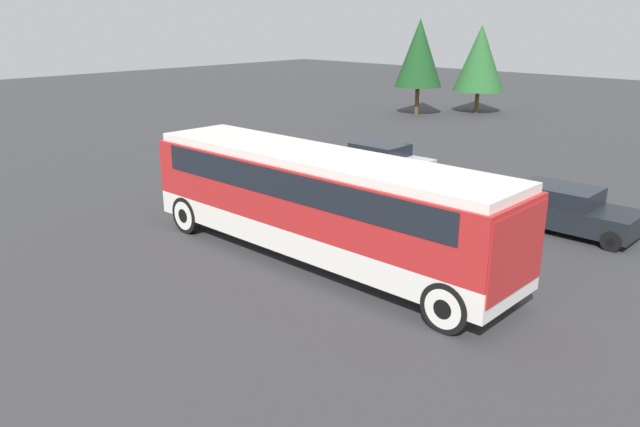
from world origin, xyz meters
name	(u,v)px	position (x,y,z in m)	size (l,w,h in m)	color
ground_plane	(320,260)	(0.00, 0.00, 0.00)	(120.00, 120.00, 0.00)	#38383A
tour_bus	(323,197)	(0.10, 0.00, 1.83)	(11.40, 2.63, 3.01)	silver
parked_car_near	(382,159)	(-4.90, 9.04, 0.65)	(4.23, 1.94, 1.29)	#BCBCC1
parked_car_mid	(562,209)	(3.75, 7.07, 0.70)	(4.49, 1.89, 1.41)	black
tree_center	(480,58)	(-10.98, 27.54, 3.72)	(3.45, 3.45, 5.94)	brown
tree_right	(419,53)	(-13.38, 23.77, 4.12)	(3.13, 3.13, 6.33)	brown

